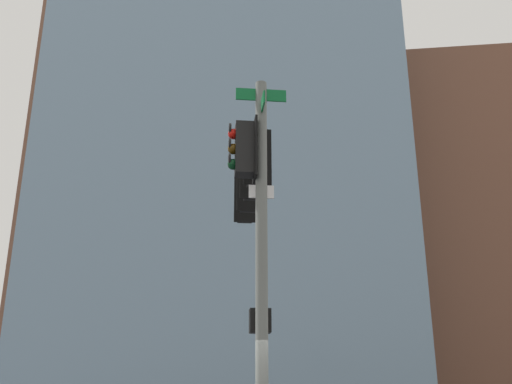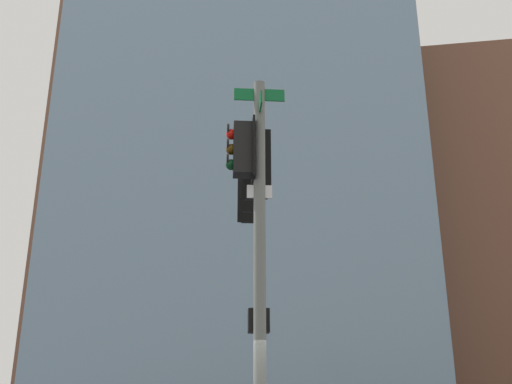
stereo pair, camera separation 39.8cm
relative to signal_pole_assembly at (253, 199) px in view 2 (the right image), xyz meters
The scene contains 5 objects.
signal_pole_assembly is the anchor object (origin of this frame).
building_brick_nearside 46.85m from the signal_pole_assembly, 81.40° to the right, with size 20.30×14.07×43.33m, color #845B47.
building_brick_midblock 44.82m from the signal_pole_assembly, 71.70° to the right, with size 18.56×18.85×36.39m, color brown.
building_glass_tower 51.85m from the signal_pole_assembly, 81.12° to the right, with size 28.55×25.60×72.83m, color #7A99B2.
building_brick_farside 45.45m from the signal_pole_assembly, 101.62° to the right, with size 23.15×18.09×30.11m, color brown.
Camera 2 is at (-1.87, 10.14, 1.51)m, focal length 42.35 mm.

